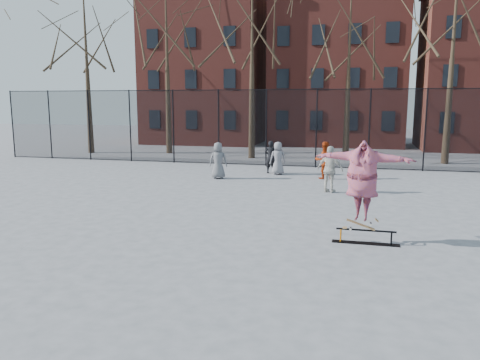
% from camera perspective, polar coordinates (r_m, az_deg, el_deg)
% --- Properties ---
extents(ground, '(100.00, 100.00, 0.00)m').
position_cam_1_polar(ground, '(12.05, -2.33, -6.61)').
color(ground, slate).
extents(skate_rail, '(1.58, 0.24, 0.35)m').
position_cam_1_polar(skate_rail, '(11.63, 15.07, -6.84)').
color(skate_rail, black).
rests_on(skate_rail, ground).
extents(skateboard, '(0.75, 0.18, 0.09)m').
position_cam_1_polar(skateboard, '(11.56, 14.47, -5.60)').
color(skateboard, olive).
rests_on(skateboard, skate_rail).
extents(skater, '(2.40, 1.03, 1.89)m').
position_cam_1_polar(skater, '(11.35, 14.68, -0.77)').
color(skater, '#663381').
rests_on(skater, skateboard).
extents(bystander_grey, '(0.89, 0.69, 1.60)m').
position_cam_1_polar(bystander_grey, '(20.52, -2.68, 2.39)').
color(bystander_grey, '#5A5B5F').
rests_on(bystander_grey, ground).
extents(bystander_black, '(0.56, 0.37, 1.54)m').
position_cam_1_polar(bystander_black, '(22.12, 3.75, 2.81)').
color(bystander_black, black).
rests_on(bystander_black, ground).
extents(bystander_red, '(0.94, 0.82, 1.63)m').
position_cam_1_polar(bystander_red, '(20.79, 10.22, 2.38)').
color(bystander_red, '#9B2E0D').
rests_on(bystander_red, ground).
extents(bystander_white, '(1.10, 0.76, 1.74)m').
position_cam_1_polar(bystander_white, '(17.64, 10.94, 1.28)').
color(bystander_white, beige).
rests_on(bystander_white, ground).
extents(bystander_extra, '(0.88, 0.73, 1.53)m').
position_cam_1_polar(bystander_extra, '(21.72, 4.64, 2.67)').
color(bystander_extra, slate).
rests_on(bystander_extra, ground).
extents(fence, '(34.03, 0.07, 4.00)m').
position_cam_1_polar(fence, '(24.35, 6.44, 6.43)').
color(fence, black).
rests_on(fence, ground).
extents(tree_row, '(33.66, 7.46, 10.67)m').
position_cam_1_polar(tree_row, '(28.74, 7.35, 17.47)').
color(tree_row, black).
rests_on(tree_row, ground).
extents(rowhouses, '(29.00, 7.00, 13.00)m').
position_cam_1_polar(rowhouses, '(37.28, 10.55, 13.55)').
color(rowhouses, maroon).
rests_on(rowhouses, ground).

